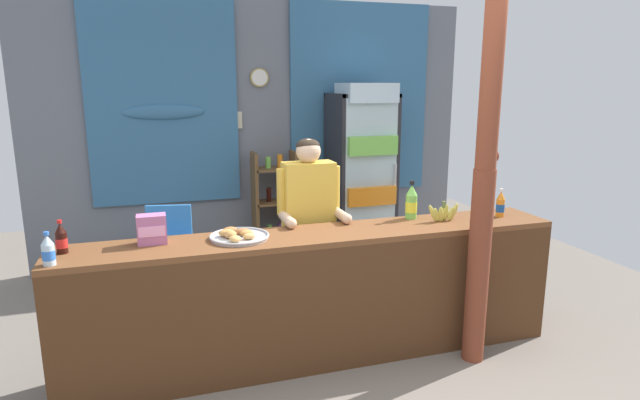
{
  "coord_description": "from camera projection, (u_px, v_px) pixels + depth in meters",
  "views": [
    {
      "loc": [
        -1.14,
        -2.95,
        2.0
      ],
      "look_at": [
        0.09,
        0.91,
        1.09
      ],
      "focal_mm": 29.8,
      "sensor_mm": 36.0,
      "label": 1
    }
  ],
  "objects": [
    {
      "name": "ground_plane",
      "position": [
        301.0,
        317.0,
        4.59
      ],
      "size": [
        7.5,
        7.5,
        0.0
      ],
      "primitive_type": "plane",
      "color": "slate"
    },
    {
      "name": "back_wall_curtained",
      "position": [
        259.0,
        128.0,
        5.93
      ],
      "size": [
        4.85,
        0.22,
        2.86
      ],
      "color": "slate",
      "rests_on": "ground"
    },
    {
      "name": "stall_counter",
      "position": [
        324.0,
        288.0,
        3.71
      ],
      "size": [
        3.56,
        0.49,
        0.95
      ],
      "color": "brown",
      "rests_on": "ground"
    },
    {
      "name": "timber_post",
      "position": [
        485.0,
        178.0,
        3.62
      ],
      "size": [
        0.18,
        0.16,
        2.82
      ],
      "color": "brown",
      "rests_on": "ground"
    },
    {
      "name": "drink_fridge",
      "position": [
        362.0,
        166.0,
        5.87
      ],
      "size": [
        0.66,
        0.67,
        1.98
      ],
      "color": "#232328",
      "rests_on": "ground"
    },
    {
      "name": "bottle_shelf_rack",
      "position": [
        275.0,
        205.0,
        5.88
      ],
      "size": [
        0.48,
        0.28,
        1.24
      ],
      "color": "brown",
      "rests_on": "ground"
    },
    {
      "name": "plastic_lawn_chair",
      "position": [
        168.0,
        247.0,
        4.93
      ],
      "size": [
        0.52,
        0.52,
        0.86
      ],
      "color": "#3884D6",
      "rests_on": "ground"
    },
    {
      "name": "shopkeeper",
      "position": [
        309.0,
        213.0,
        4.15
      ],
      "size": [
        0.51,
        0.42,
        1.57
      ],
      "color": "#28282D",
      "rests_on": "ground"
    },
    {
      "name": "soda_bottle_lime_soda",
      "position": [
        411.0,
        203.0,
        4.1
      ],
      "size": [
        0.09,
        0.09,
        0.3
      ],
      "color": "#75C64C",
      "rests_on": "stall_counter"
    },
    {
      "name": "soda_bottle_water",
      "position": [
        48.0,
        251.0,
        3.06
      ],
      "size": [
        0.07,
        0.07,
        0.2
      ],
      "color": "silver",
      "rests_on": "stall_counter"
    },
    {
      "name": "soda_bottle_orange_soda",
      "position": [
        500.0,
        205.0,
        4.17
      ],
      "size": [
        0.07,
        0.07,
        0.22
      ],
      "color": "orange",
      "rests_on": "stall_counter"
    },
    {
      "name": "soda_bottle_cola",
      "position": [
        61.0,
        239.0,
        3.28
      ],
      "size": [
        0.07,
        0.07,
        0.21
      ],
      "color": "black",
      "rests_on": "stall_counter"
    },
    {
      "name": "snack_box_wafer",
      "position": [
        152.0,
        229.0,
        3.47
      ],
      "size": [
        0.19,
        0.12,
        0.19
      ],
      "color": "#B76699",
      "rests_on": "stall_counter"
    },
    {
      "name": "pastry_tray",
      "position": [
        238.0,
        236.0,
        3.59
      ],
      "size": [
        0.41,
        0.41,
        0.07
      ],
      "color": "#BCBCC1",
      "rests_on": "stall_counter"
    },
    {
      "name": "banana_bunch",
      "position": [
        444.0,
        213.0,
        4.04
      ],
      "size": [
        0.27,
        0.07,
        0.16
      ],
      "color": "#CCC14C",
      "rests_on": "stall_counter"
    }
  ]
}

